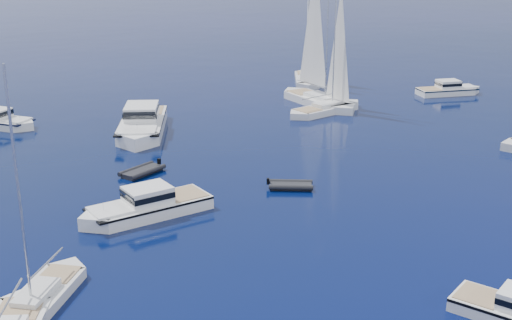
% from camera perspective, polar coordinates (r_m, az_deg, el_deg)
% --- Properties ---
extents(motor_cruiser_centre, '(9.90, 3.75, 2.54)m').
position_cam_1_polar(motor_cruiser_centre, '(45.87, -9.17, -4.61)').
color(motor_cruiser_centre, white).
rests_on(motor_cruiser_centre, ground).
extents(motor_cruiser_far_r, '(8.50, 5.76, 2.16)m').
position_cam_1_polar(motor_cruiser_far_r, '(82.81, 15.80, 5.30)').
color(motor_cruiser_far_r, white).
rests_on(motor_cruiser_far_r, ground).
extents(motor_cruiser_distant, '(10.71, 12.79, 3.39)m').
position_cam_1_polar(motor_cruiser_distant, '(64.88, -9.47, 2.25)').
color(motor_cruiser_distant, white).
rests_on(motor_cruiser_distant, ground).
extents(sailboat_mid_l, '(8.08, 7.44, 12.83)m').
position_cam_1_polar(sailboat_mid_l, '(36.78, -17.52, -11.37)').
color(sailboat_mid_l, silver).
rests_on(sailboat_mid_l, ground).
extents(sailboat_centre, '(10.23, 2.68, 15.03)m').
position_cam_1_polar(sailboat_centre, '(71.76, 5.80, 3.96)').
color(sailboat_centre, white).
rests_on(sailboat_centre, ground).
extents(sailboat_sails_r, '(4.78, 12.69, 18.20)m').
position_cam_1_polar(sailboat_sails_r, '(75.23, 5.21, 4.65)').
color(sailboat_sails_r, white).
rests_on(sailboat_sails_r, ground).
extents(sailboat_sails_far, '(8.99, 9.93, 15.66)m').
position_cam_1_polar(sailboat_sails_far, '(86.59, 4.24, 6.49)').
color(sailboat_sails_far, silver).
rests_on(sailboat_sails_far, ground).
extents(tender_grey_near, '(3.76, 3.64, 0.95)m').
position_cam_1_polar(tender_grey_near, '(50.11, 2.93, -2.37)').
color(tender_grey_near, black).
rests_on(tender_grey_near, ground).
extents(tender_grey_far, '(4.15, 2.92, 0.95)m').
position_cam_1_polar(tender_grey_far, '(53.78, -9.48, -1.14)').
color(tender_grey_far, black).
rests_on(tender_grey_far, ground).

